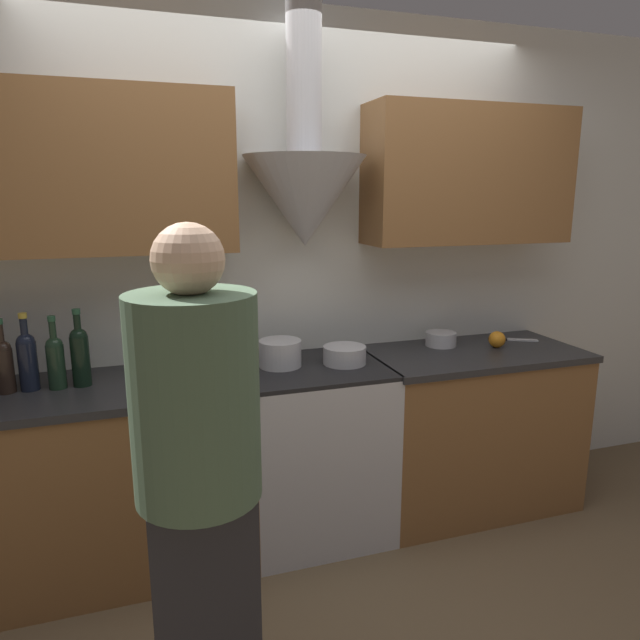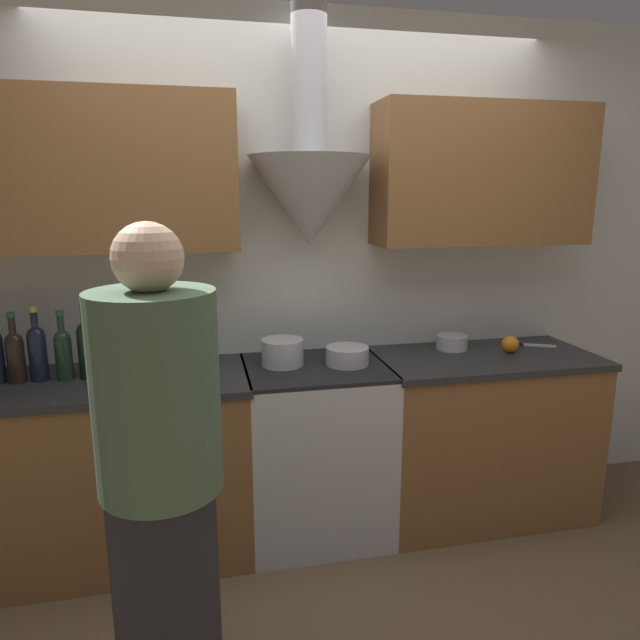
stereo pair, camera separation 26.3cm
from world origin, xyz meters
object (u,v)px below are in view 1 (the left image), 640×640
at_px(stove_range, 314,449).
at_px(orange_fruit, 497,339).
at_px(person_foreground_left, 200,491).
at_px(stock_pot, 280,353).
at_px(mixing_bowl, 345,355).
at_px(saucepan, 441,339).
at_px(wine_bottle_7, 80,354).
at_px(wine_bottle_6, 56,359).
at_px(wine_bottle_4, 4,363).
at_px(wine_bottle_5, 27,358).

height_order(stove_range, orange_fruit, orange_fruit).
bearing_deg(person_foreground_left, stock_pot, 65.34).
xyz_separation_m(mixing_bowl, saucepan, (0.63, 0.15, -0.01)).
relative_size(wine_bottle_7, mixing_bowl, 1.62).
relative_size(wine_bottle_7, saucepan, 2.04).
height_order(stove_range, wine_bottle_6, wine_bottle_6).
bearing_deg(person_foreground_left, wine_bottle_4, 121.32).
distance_m(wine_bottle_6, orange_fruit, 2.20).
xyz_separation_m(wine_bottle_6, saucepan, (1.93, 0.11, -0.09)).
xyz_separation_m(wine_bottle_7, mixing_bowl, (1.21, -0.05, -0.10)).
distance_m(wine_bottle_6, mixing_bowl, 1.31).
distance_m(wine_bottle_4, mixing_bowl, 1.51).
bearing_deg(orange_fruit, wine_bottle_7, 179.33).
relative_size(wine_bottle_4, stock_pot, 1.55).
bearing_deg(person_foreground_left, wine_bottle_5, 117.66).
bearing_deg(wine_bottle_5, mixing_bowl, -2.38).
xyz_separation_m(wine_bottle_5, wine_bottle_7, (0.21, -0.01, 0.00)).
height_order(stove_range, person_foreground_left, person_foreground_left).
bearing_deg(stove_range, wine_bottle_5, 178.00).
relative_size(wine_bottle_4, person_foreground_left, 0.19).
bearing_deg(stock_pot, mixing_bowl, -10.51).
height_order(wine_bottle_6, person_foreground_left, person_foreground_left).
relative_size(mixing_bowl, orange_fruit, 2.35).
height_order(wine_bottle_6, stock_pot, wine_bottle_6).
relative_size(wine_bottle_7, stock_pot, 1.66).
bearing_deg(stock_pot, orange_fruit, -1.51).
xyz_separation_m(wine_bottle_5, stock_pot, (1.10, -0.00, -0.08)).
bearing_deg(wine_bottle_4, wine_bottle_7, -0.20).
distance_m(stock_pot, person_foreground_left, 1.23).
xyz_separation_m(orange_fruit, person_foreground_left, (-1.73, -1.09, -0.03)).
xyz_separation_m(stove_range, wine_bottle_5, (-1.26, 0.04, 0.58)).
bearing_deg(wine_bottle_4, person_foreground_left, -58.68).
bearing_deg(mixing_bowl, wine_bottle_7, 177.59).
relative_size(stove_range, saucepan, 5.28).
bearing_deg(stove_range, orange_fruit, 0.61).
bearing_deg(stove_range, stock_pot, 164.53).
bearing_deg(person_foreground_left, orange_fruit, 32.26).
height_order(orange_fruit, saucepan, orange_fruit).
bearing_deg(wine_bottle_4, stove_range, -1.57).
bearing_deg(stove_range, wine_bottle_4, 178.43).
relative_size(stock_pot, saucepan, 1.23).
bearing_deg(wine_bottle_4, saucepan, 2.75).
height_order(wine_bottle_4, wine_bottle_6, same).
relative_size(wine_bottle_4, orange_fruit, 3.55).
relative_size(wine_bottle_6, person_foreground_left, 0.19).
relative_size(orange_fruit, person_foreground_left, 0.05).
distance_m(wine_bottle_5, orange_fruit, 2.32).
height_order(mixing_bowl, person_foreground_left, person_foreground_left).
distance_m(wine_bottle_7, mixing_bowl, 1.21).
xyz_separation_m(stock_pot, mixing_bowl, (0.31, -0.06, -0.02)).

